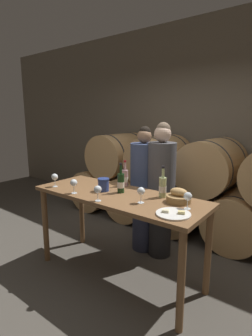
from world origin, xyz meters
TOP-DOWN VIEW (x-y plane):
  - ground_plane at (0.00, 0.00)m, footprint 10.00×10.00m
  - stone_wall_back at (0.00, 2.15)m, footprint 10.00×0.12m
  - barrel_stack at (-0.00, 1.55)m, footprint 4.07×0.96m
  - tasting_table at (0.00, 0.00)m, footprint 1.86×0.70m
  - person_left at (-0.12, 0.66)m, footprint 0.34×0.34m
  - person_right at (0.13, 0.66)m, footprint 0.33×0.33m
  - wine_bottle_red at (-0.01, 0.06)m, footprint 0.07×0.07m
  - wine_bottle_white at (0.42, 0.19)m, footprint 0.07×0.07m
  - wine_bottle_rose at (-0.13, 0.29)m, footprint 0.07×0.07m
  - blue_crock at (-0.19, -0.01)m, footprint 0.13×0.13m
  - bread_basket at (0.61, 0.14)m, footprint 0.23×0.23m
  - cheese_plate at (0.72, -0.16)m, footprint 0.29×0.29m
  - wine_glass_far_left at (-0.74, -0.22)m, footprint 0.07×0.07m
  - wine_glass_left at (-0.37, -0.26)m, footprint 0.07×0.07m
  - wine_glass_center at (-0.01, -0.29)m, footprint 0.07×0.07m
  - wine_glass_right at (0.35, -0.09)m, footprint 0.07×0.07m
  - wine_glass_far_right at (0.75, 0.03)m, footprint 0.07×0.07m

SIDE VIEW (x-z plane):
  - ground_plane at x=0.00m, z-range 0.00..0.00m
  - barrel_stack at x=0.00m, z-range -0.04..1.37m
  - person_left at x=-0.12m, z-range 0.01..1.60m
  - tasting_table at x=0.00m, z-range 0.34..1.27m
  - person_right at x=0.13m, z-range 0.02..1.66m
  - cheese_plate at x=0.72m, z-range 0.92..0.95m
  - bread_basket at x=0.61m, z-range 0.91..1.05m
  - blue_crock at x=-0.19m, z-range 0.93..1.07m
  - wine_bottle_rose at x=-0.13m, z-range 0.87..1.17m
  - wine_bottle_white at x=0.42m, z-range 0.87..1.19m
  - wine_bottle_red at x=-0.01m, z-range 0.87..1.19m
  - wine_glass_far_left at x=-0.74m, z-range 0.96..1.11m
  - wine_glass_left at x=-0.37m, z-range 0.96..1.11m
  - wine_glass_center at x=-0.01m, z-range 0.96..1.11m
  - wine_glass_right at x=0.35m, z-range 0.96..1.11m
  - wine_glass_far_right at x=0.75m, z-range 0.96..1.11m
  - stone_wall_back at x=0.00m, z-range 0.00..3.20m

